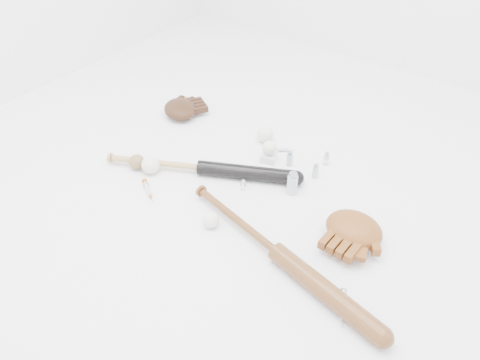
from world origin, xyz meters
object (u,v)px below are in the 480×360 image
Objects in this scene: bat_dark at (200,168)px; glove_dark at (180,109)px; pedestal at (269,157)px; bat_wood at (277,252)px.

bat_dark is 0.51m from glove_dark.
pedestal is (0.59, -0.05, -0.02)m from glove_dark.
bat_wood is 14.27× the size of pedestal.
bat_dark reaches higher than pedestal.
pedestal is at bearing 27.29° from bat_dark.
bat_dark is at bearing 170.63° from bat_wood.
bat_wood is 4.14× the size of glove_dark.
bat_wood is 1.09m from glove_dark.
bat_wood is at bearing 0.75° from glove_dark.
glove_dark reaches higher than pedestal.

